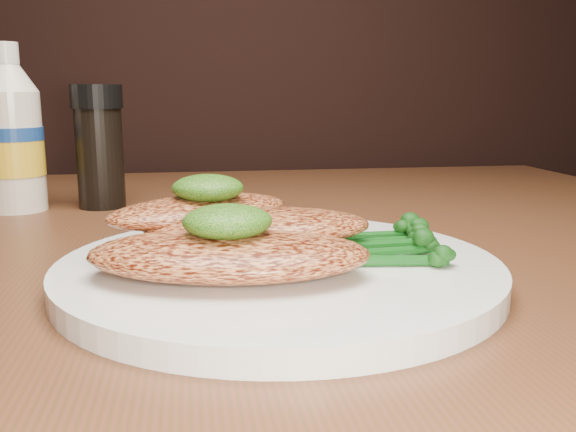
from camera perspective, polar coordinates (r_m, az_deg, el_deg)
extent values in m
cylinder|color=white|center=(0.41, -0.82, -5.02)|extent=(0.29, 0.29, 0.01)
ellipsoid|color=#CE7541|center=(0.37, -5.46, -3.53)|extent=(0.18, 0.12, 0.03)
ellipsoid|color=#CE7541|center=(0.41, -2.80, -0.97)|extent=(0.15, 0.08, 0.02)
ellipsoid|color=#CE7541|center=(0.43, -8.09, 0.47)|extent=(0.15, 0.12, 0.02)
ellipsoid|color=#0D3808|center=(0.36, -5.60, -0.49)|extent=(0.05, 0.05, 0.02)
ellipsoid|color=#0D3808|center=(0.42, -7.41, 2.58)|extent=(0.06, 0.06, 0.02)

